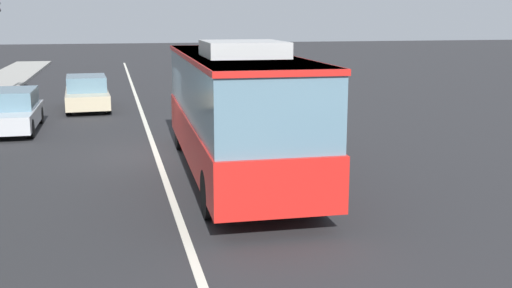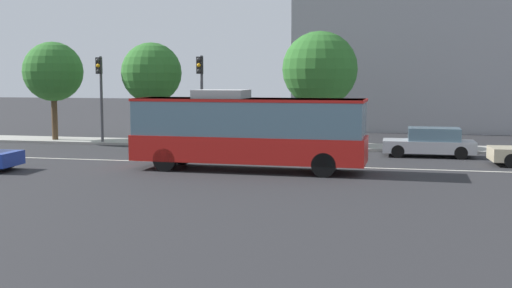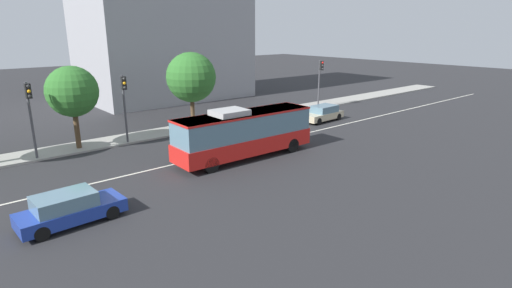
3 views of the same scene
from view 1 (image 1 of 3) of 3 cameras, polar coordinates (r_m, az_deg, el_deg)
name	(u,v)px [view 1 (image 1 of 3)]	position (r m, az deg, el deg)	size (l,w,h in m)	color
ground_plane	(156,154)	(18.52, -9.23, -0.94)	(160.00, 160.00, 0.00)	#28282B
lane_centre_line	(156,154)	(18.52, -9.23, -0.92)	(76.00, 0.16, 0.01)	silver
transit_bus	(235,105)	(15.64, -1.98, 3.62)	(10.06, 2.75, 3.46)	red
sedan_silver	(11,111)	(23.59, -21.76, 2.87)	(4.50, 1.82, 1.46)	#B7BABF
sedan_beige	(87,93)	(28.16, -15.40, 4.59)	(4.58, 2.02, 1.46)	#C6B793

